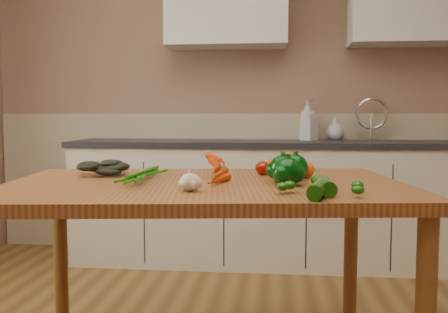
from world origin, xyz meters
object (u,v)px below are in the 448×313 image
pepper_c (288,172)px  soap_bottle_c (335,129)px  carrot_bunch (193,170)px  leafy_greens (104,163)px  zucchini_a (323,185)px  pepper_a (283,169)px  table (205,205)px  tomato_a (263,168)px  zucchini_b (319,188)px  garlic_bulb (190,182)px  soap_bottle_b (309,126)px  tomato_c (306,170)px  soap_bottle_a (307,120)px  pepper_b (295,167)px  tomato_b (275,166)px

pepper_c → soap_bottle_c: bearing=78.6°
carrot_bunch → leafy_greens: bearing=158.6°
zucchini_a → pepper_c: bearing=125.1°
pepper_a → table: bearing=-179.0°
tomato_a → zucchini_b: (0.20, -0.55, -0.00)m
leafy_greens → carrot_bunch: bearing=-14.1°
garlic_bulb → pepper_a: size_ratio=0.70×
leafy_greens → zucchini_b: leafy_greens is taller
soap_bottle_b → pepper_a: size_ratio=2.03×
soap_bottle_c → carrot_bunch: size_ratio=0.61×
tomato_a → tomato_c: bearing=-18.2°
tomato_a → zucchini_b: tomato_a is taller
leafy_greens → pepper_c: leafy_greens is taller
leafy_greens → zucchini_a: bearing=-24.5°
carrot_bunch → tomato_a: bearing=26.3°
soap_bottle_c → zucchini_a: 2.16m
soap_bottle_a → tomato_c: soap_bottle_a is taller
garlic_bulb → pepper_b: size_ratio=0.73×
pepper_c → tomato_a: 0.34m
garlic_bulb → zucchini_a: size_ratio=0.32×
pepper_c → pepper_a: bearing=101.9°
soap_bottle_c → leafy_greens: 2.09m
pepper_c → tomato_a: pepper_c is taller
pepper_c → soap_bottle_a: bearing=84.5°
pepper_c → zucchini_a: size_ratio=0.46×
table → carrot_bunch: (-0.06, 0.07, 0.13)m
tomato_c → zucchini_b: 0.49m
soap_bottle_a → soap_bottle_c: 0.22m
zucchini_b → leafy_greens: bearing=151.7°
carrot_bunch → zucchini_b: (0.47, -0.37, -0.01)m
soap_bottle_b → tomato_c: size_ratio=3.10×
soap_bottle_a → tomato_c: (-0.11, -1.72, -0.20)m
tomato_c → soap_bottle_a: bearing=86.5°
table → zucchini_b: bearing=-43.4°
table → garlic_bulb: bearing=-100.4°
table → zucchini_b: 0.53m
pepper_c → zucchini_a: (0.12, -0.16, -0.03)m
pepper_a → pepper_b: 0.12m
table → pepper_a: pepper_a is taller
carrot_bunch → pepper_c: pepper_c is taller
garlic_bulb → zucchini_a: garlic_bulb is taller
zucchini_b → tomato_b: bearing=103.2°
leafy_greens → garlic_bulb: size_ratio=3.00×
tomato_a → zucchini_a: (0.22, -0.49, -0.00)m
garlic_bulb → pepper_a: (0.32, 0.25, 0.02)m
pepper_a → soap_bottle_c: bearing=77.6°
pepper_b → tomato_a: bearing=135.2°
garlic_bulb → table: bearing=86.8°
leafy_greens → zucchini_a: leafy_greens is taller
soap_bottle_b → zucchini_b: (-0.10, -2.11, -0.16)m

